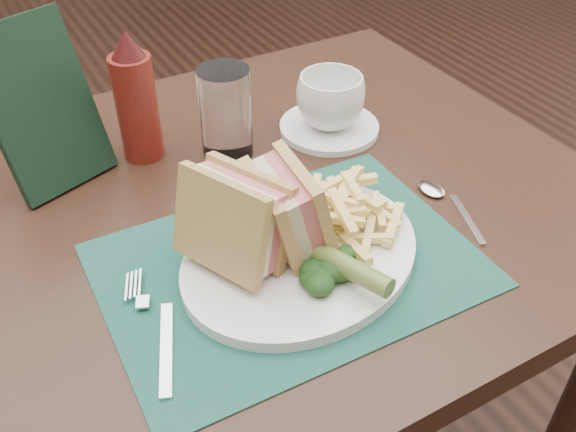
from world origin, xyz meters
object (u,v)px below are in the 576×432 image
(sandwich_half_a, at_px, (220,229))
(saucer, at_px, (329,127))
(coffee_cup, at_px, (330,101))
(drinking_glass, at_px, (226,113))
(plate, at_px, (301,255))
(table_main, at_px, (263,372))
(sandwich_half_b, at_px, (271,212))
(ketchup_bottle, at_px, (135,96))
(placemat, at_px, (289,265))
(check_presenter, at_px, (42,107))

(sandwich_half_a, xyz_separation_m, saucer, (0.28, 0.21, -0.07))
(coffee_cup, xyz_separation_m, drinking_glass, (-0.16, 0.02, 0.02))
(plate, distance_m, sandwich_half_a, 0.11)
(plate, bearing_deg, table_main, 67.95)
(sandwich_half_b, height_order, ketchup_bottle, ketchup_bottle)
(placemat, bearing_deg, check_presenter, 120.77)
(sandwich_half_b, xyz_separation_m, ketchup_bottle, (-0.05, 0.29, 0.02))
(placemat, bearing_deg, coffee_cup, 48.87)
(plate, distance_m, sandwich_half_b, 0.07)
(table_main, distance_m, plate, 0.41)
(check_presenter, bearing_deg, sandwich_half_b, -78.95)
(plate, bearing_deg, coffee_cup, 34.58)
(sandwich_half_b, bearing_deg, check_presenter, 126.61)
(ketchup_bottle, bearing_deg, sandwich_half_b, -79.41)
(sandwich_half_a, height_order, check_presenter, check_presenter)
(check_presenter, bearing_deg, saucer, -31.38)
(saucer, bearing_deg, table_main, -152.37)
(sandwich_half_b, relative_size, ketchup_bottle, 0.58)
(sandwich_half_b, bearing_deg, placemat, -52.39)
(table_main, bearing_deg, plate, -95.44)
(sandwich_half_a, height_order, coffee_cup, sandwich_half_a)
(sandwich_half_a, distance_m, ketchup_bottle, 0.29)
(saucer, distance_m, coffee_cup, 0.04)
(check_presenter, bearing_deg, plate, -76.84)
(plate, bearing_deg, placemat, 162.12)
(table_main, bearing_deg, saucer, 27.63)
(drinking_glass, bearing_deg, check_presenter, 164.86)
(saucer, bearing_deg, check_presenter, 168.27)
(table_main, distance_m, coffee_cup, 0.47)
(placemat, xyz_separation_m, sandwich_half_b, (-0.01, 0.02, 0.07))
(ketchup_bottle, bearing_deg, placemat, -77.95)
(check_presenter, bearing_deg, table_main, -58.18)
(placemat, distance_m, check_presenter, 0.38)
(check_presenter, bearing_deg, sandwich_half_a, -89.19)
(table_main, height_order, ketchup_bottle, ketchup_bottle)
(plate, bearing_deg, sandwich_half_a, 153.54)
(coffee_cup, bearing_deg, ketchup_bottle, 164.23)
(sandwich_half_b, xyz_separation_m, coffee_cup, (0.21, 0.21, -0.02))
(placemat, bearing_deg, sandwich_half_a, 168.40)
(table_main, relative_size, drinking_glass, 6.92)
(sandwich_half_b, relative_size, check_presenter, 0.49)
(plate, xyz_separation_m, drinking_glass, (0.03, 0.25, 0.06))
(sandwich_half_a, xyz_separation_m, coffee_cup, (0.28, 0.21, -0.03))
(coffee_cup, bearing_deg, check_presenter, 168.27)
(sandwich_half_b, bearing_deg, sandwich_half_a, -170.95)
(table_main, height_order, placemat, placemat)
(coffee_cup, xyz_separation_m, check_presenter, (-0.39, 0.08, 0.06))
(plate, xyz_separation_m, ketchup_bottle, (-0.08, 0.31, 0.08))
(sandwich_half_a, bearing_deg, coffee_cup, 13.52)
(sandwich_half_a, bearing_deg, plate, -34.27)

